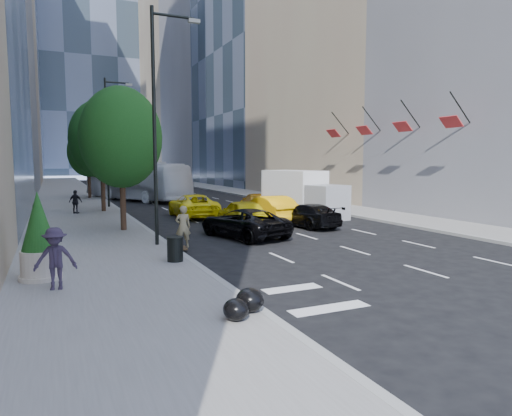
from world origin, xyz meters
name	(u,v)px	position (x,y,z in m)	size (l,w,h in m)	color
ground	(335,252)	(0.00, 0.00, 0.00)	(160.00, 160.00, 0.00)	black
sidewalk_left	(71,201)	(-9.00, 30.00, 0.07)	(6.00, 120.00, 0.15)	slate
sidewalk_right	(257,195)	(10.00, 30.00, 0.07)	(4.00, 120.00, 0.15)	slate
tower_right_mid	(221,17)	(22.00, 74.00, 32.50)	(20.00, 24.00, 65.00)	slate
tower_right_far	(189,76)	(22.00, 98.00, 25.00)	(20.00, 24.00, 50.00)	gray
tower_distant	(86,8)	(0.00, 120.00, 45.00)	(40.00, 20.00, 90.00)	#28343F
lamp_near	(158,112)	(-6.32, 4.00, 5.81)	(2.13, 0.22, 10.00)	black
lamp_far	(109,135)	(-6.32, 22.00, 5.81)	(2.13, 0.22, 10.00)	black
tree_near	(121,138)	(-7.20, 9.00, 4.97)	(4.20, 4.20, 7.46)	#311E13
tree_mid	(101,139)	(-7.20, 19.00, 5.32)	(4.50, 4.50, 7.99)	#311E13
tree_far	(88,152)	(-7.20, 32.00, 4.62)	(3.90, 3.90, 6.92)	#311E13
traffic_signal	(90,157)	(-6.40, 40.00, 4.23)	(2.48, 0.53, 5.20)	black
facade_flags	(384,126)	(10.64, 10.00, 6.18)	(1.85, 13.30, 2.05)	black
skateboarder	(183,230)	(-5.60, 3.00, 0.89)	(0.65, 0.43, 1.78)	#817450
black_sedan_lincoln	(244,223)	(-2.00, 5.00, 0.72)	(2.39, 5.18, 1.44)	black
black_sedan_mercedes	(307,215)	(2.70, 6.79, 0.67)	(1.88, 4.64, 1.35)	black
taxi_a	(242,214)	(-0.87, 7.90, 0.82)	(1.93, 4.81, 1.64)	#D4BE0B
taxi_b	(269,209)	(1.55, 9.50, 0.83)	(1.75, 5.02, 1.65)	#ECA80C
taxi_c	(193,206)	(-2.00, 13.81, 0.78)	(2.57, 5.58, 1.55)	yellow
taxi_d	(256,202)	(3.37, 15.50, 0.68)	(1.89, 4.66, 1.35)	orange
city_bus	(136,181)	(-3.20, 28.88, 1.83)	(3.08, 13.15, 3.66)	white
box_truck	(302,193)	(4.94, 11.29, 1.58)	(3.59, 6.83, 3.11)	silver
pedestrian_a	(38,223)	(-11.20, 6.84, 1.02)	(0.84, 0.66, 1.74)	black
pedestrian_b	(76,202)	(-9.13, 18.00, 0.96)	(0.95, 0.40, 1.62)	black
pedestrian_c	(55,259)	(-10.57, -1.78, 1.03)	(1.14, 0.66, 1.77)	#2B2233
trash_can	(175,249)	(-6.60, 0.42, 0.58)	(0.57, 0.57, 0.86)	black
planter_shrub	(39,237)	(-11.00, -0.35, 1.44)	(1.13, 1.13, 2.72)	beige
garbage_bags	(244,304)	(-6.55, -5.96, 0.42)	(1.16, 1.12, 0.57)	black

